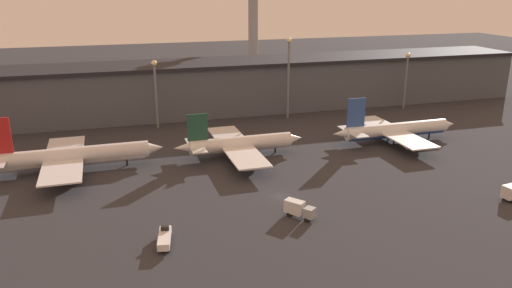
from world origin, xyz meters
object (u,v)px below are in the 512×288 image
(airplane_1, at_px, (239,144))
(service_vehicle_1, at_px, (299,209))
(airplane_2, at_px, (395,130))
(service_vehicle_2, at_px, (165,238))
(control_tower, at_px, (253,20))
(airplane_0, at_px, (69,157))

(airplane_1, distance_m, service_vehicle_1, 39.32)
(airplane_2, height_order, service_vehicle_2, airplane_2)
(airplane_1, height_order, service_vehicle_2, airplane_1)
(service_vehicle_1, xyz_separation_m, control_tower, (29.69, 135.43, 27.14))
(airplane_2, bearing_deg, airplane_1, 179.01)
(service_vehicle_1, bearing_deg, airplane_0, -170.16)
(airplane_2, xyz_separation_m, service_vehicle_2, (-72.74, -42.51, -2.21))
(airplane_0, xyz_separation_m, service_vehicle_2, (18.41, -44.09, -2.47))
(service_vehicle_1, height_order, service_vehicle_2, service_vehicle_1)
(control_tower, bearing_deg, service_vehicle_2, -112.26)
(airplane_0, xyz_separation_m, airplane_2, (91.15, -1.58, -0.26))
(airplane_0, distance_m, airplane_2, 91.17)
(service_vehicle_2, distance_m, control_tower, 152.68)
(airplane_0, distance_m, service_vehicle_1, 61.07)
(airplane_1, xyz_separation_m, airplane_2, (47.64, -0.23, 0.07))
(service_vehicle_2, bearing_deg, airplane_0, 32.92)
(airplane_2, distance_m, control_tower, 101.00)
(airplane_0, distance_m, airplane_1, 43.54)
(airplane_0, distance_m, service_vehicle_2, 47.85)
(service_vehicle_2, relative_size, control_tower, 0.15)
(control_tower, bearing_deg, airplane_2, -80.66)
(service_vehicle_1, relative_size, service_vehicle_2, 0.84)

